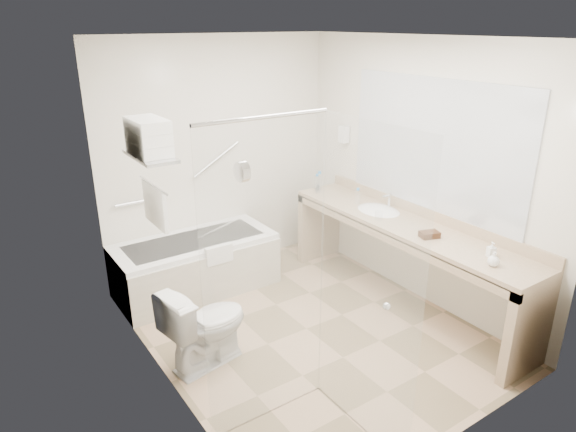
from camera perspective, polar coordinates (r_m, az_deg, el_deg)
floor at (r=4.76m, az=2.08°, el=-12.40°), size 3.20×3.20×0.00m
ceiling at (r=3.98m, az=2.58°, el=19.25°), size 2.60×3.20×0.10m
wall_back at (r=5.52m, az=-7.67°, el=6.42°), size 2.60×0.10×2.50m
wall_front at (r=3.17m, az=19.84°, el=-5.92°), size 2.60×0.10×2.50m
wall_left at (r=3.63m, az=-14.43°, el=-1.84°), size 0.10×3.20×2.50m
wall_right at (r=5.06m, az=14.27°, el=4.61°), size 0.10×3.20×2.50m
bathtub at (r=5.35m, az=-10.18°, el=-5.36°), size 1.60×0.73×0.59m
grab_bar_short at (r=5.23m, az=-16.61°, el=1.47°), size 0.40×0.03×0.03m
grab_bar_long at (r=5.46m, az=-7.95°, el=6.26°), size 0.53×0.03×0.33m
shower_enclosure at (r=3.25m, az=3.01°, el=-7.55°), size 0.96×0.91×2.11m
towel_shelf at (r=3.84m, az=-15.14°, el=7.23°), size 0.24×0.55×0.81m
vanity_counter at (r=4.97m, az=12.80°, el=-3.02°), size 0.55×2.70×0.95m
sink at (r=5.18m, az=10.00°, el=0.33°), size 0.40×0.52×0.14m
faucet at (r=5.24m, az=11.22°, el=1.76°), size 0.03×0.03×0.14m
mirror at (r=4.88m, az=15.81°, el=7.54°), size 0.02×2.00×1.20m
hairdryer_unit at (r=5.70m, az=6.22°, el=9.01°), size 0.08×0.10×0.18m
toilet at (r=4.22m, az=-9.09°, el=-11.91°), size 0.77×0.52×0.69m
amenity_basket at (r=4.62m, az=15.44°, el=-1.99°), size 0.19×0.15×0.05m
soap_bottle_a at (r=4.40m, az=21.62°, el=-3.90°), size 0.10×0.14×0.06m
soap_bottle_b at (r=4.24m, az=21.87°, el=-4.61°), size 0.12×0.14×0.09m
water_bottle_left at (r=5.69m, az=3.51°, el=3.85°), size 0.07×0.07×0.21m
water_bottle_mid at (r=5.27m, az=7.74°, el=2.10°), size 0.05×0.05×0.18m
water_bottle_right at (r=5.67m, az=3.24°, el=3.68°), size 0.06×0.06×0.19m
drinking_glass_near at (r=5.61m, az=3.36°, el=2.99°), size 0.07×0.07×0.08m
drinking_glass_far at (r=4.90m, az=10.05°, el=0.04°), size 0.09×0.09×0.09m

